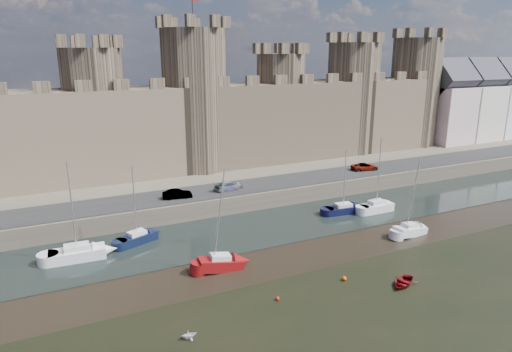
# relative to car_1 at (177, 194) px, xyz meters

# --- Properties ---
(ground) EXTENTS (160.00, 160.00, 0.00)m
(ground) POSITION_rel_car_1_xyz_m (5.96, -32.91, -3.16)
(ground) COLOR black
(ground) RESTS_ON ground
(water_channel) EXTENTS (160.00, 12.00, 0.08)m
(water_channel) POSITION_rel_car_1_xyz_m (5.96, -8.91, -3.12)
(water_channel) COLOR black
(water_channel) RESTS_ON ground
(quay) EXTENTS (160.00, 60.00, 2.50)m
(quay) POSITION_rel_car_1_xyz_m (5.96, 27.09, -1.91)
(quay) COLOR #4C443A
(quay) RESTS_ON ground
(road) EXTENTS (160.00, 7.00, 0.10)m
(road) POSITION_rel_car_1_xyz_m (5.96, 1.09, -0.61)
(road) COLOR black
(road) RESTS_ON quay
(castle) EXTENTS (108.50, 11.00, 29.00)m
(castle) POSITION_rel_car_1_xyz_m (5.32, 15.09, 8.51)
(castle) COLOR #42382B
(castle) RESTS_ON quay
(townhouses) EXTENTS (35.50, 9.05, 18.13)m
(townhouses) POSITION_rel_car_1_xyz_m (77.46, 13.09, 7.43)
(townhouses) COLOR silver
(townhouses) RESTS_ON quay
(car_1) EXTENTS (4.17, 1.95, 1.32)m
(car_1) POSITION_rel_car_1_xyz_m (0.00, 0.00, 0.00)
(car_1) COLOR gray
(car_1) RESTS_ON quay
(car_2) EXTENTS (4.86, 2.75, 1.33)m
(car_2) POSITION_rel_car_1_xyz_m (7.92, 0.62, 0.00)
(car_2) COLOR gray
(car_2) RESTS_ON quay
(car_3) EXTENTS (4.93, 3.05, 1.27)m
(car_3) POSITION_rel_car_1_xyz_m (32.79, 1.09, -0.02)
(car_3) COLOR gray
(car_3) RESTS_ON quay
(sailboat_0) EXTENTS (5.96, 2.58, 10.95)m
(sailboat_0) POSITION_rel_car_1_xyz_m (-13.81, -8.66, -2.32)
(sailboat_0) COLOR silver
(sailboat_0) RESTS_ON ground
(sailboat_1) EXTENTS (5.06, 3.43, 9.46)m
(sailboat_1) POSITION_rel_car_1_xyz_m (-7.01, -7.00, -2.40)
(sailboat_1) COLOR black
(sailboat_1) RESTS_ON ground
(sailboat_2) EXTENTS (4.94, 1.94, 10.65)m
(sailboat_2) POSITION_rel_car_1_xyz_m (25.75, -10.58, -2.32)
(sailboat_2) COLOR silver
(sailboat_2) RESTS_ON ground
(sailboat_3) EXTENTS (5.25, 2.45, 8.92)m
(sailboat_3) POSITION_rel_car_1_xyz_m (21.20, -9.00, -2.45)
(sailboat_3) COLOR black
(sailboat_3) RESTS_ON ground
(sailboat_4) EXTENTS (4.84, 2.22, 10.99)m
(sailboat_4) POSITION_rel_car_1_xyz_m (-0.49, -17.48, -2.37)
(sailboat_4) COLOR maroon
(sailboat_4) RESTS_ON ground
(sailboat_5) EXTENTS (4.75, 2.24, 9.91)m
(sailboat_5) POSITION_rel_car_1_xyz_m (24.02, -18.96, -2.44)
(sailboat_5) COLOR silver
(sailboat_5) RESTS_ON ground
(dinghy_3) EXTENTS (1.33, 1.16, 0.67)m
(dinghy_3) POSITION_rel_car_1_xyz_m (-7.05, -27.48, -2.82)
(dinghy_3) COLOR silver
(dinghy_3) RESTS_ON ground
(dinghy_4) EXTENTS (3.81, 3.43, 0.65)m
(dinghy_4) POSITION_rel_car_1_xyz_m (14.42, -28.25, -2.84)
(dinghy_4) COLOR maroon
(dinghy_4) RESTS_ON ground
(buoy_1) EXTENTS (0.38, 0.38, 0.38)m
(buoy_1) POSITION_rel_car_1_xyz_m (2.05, -25.41, -2.97)
(buoy_1) COLOR red
(buoy_1) RESTS_ON ground
(buoy_3) EXTENTS (0.48, 0.48, 0.48)m
(buoy_3) POSITION_rel_car_1_xyz_m (9.80, -25.00, -2.92)
(buoy_3) COLOR #F24C0A
(buoy_3) RESTS_ON ground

